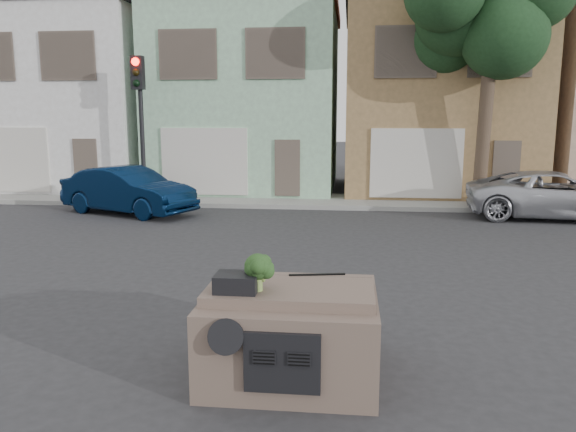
% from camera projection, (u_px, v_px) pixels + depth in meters
% --- Properties ---
extents(ground_plane, '(120.00, 120.00, 0.00)m').
position_uv_depth(ground_plane, '(309.00, 295.00, 9.72)').
color(ground_plane, '#303033').
rests_on(ground_plane, ground).
extents(sidewalk, '(40.00, 3.00, 0.15)m').
position_uv_depth(sidewalk, '(330.00, 201.00, 19.98)').
color(sidewalk, gray).
rests_on(sidewalk, ground).
extents(townhouse_white, '(7.20, 8.20, 7.55)m').
position_uv_depth(townhouse_white, '(82.00, 100.00, 24.43)').
color(townhouse_white, white).
rests_on(townhouse_white, ground).
extents(townhouse_mint, '(7.20, 8.20, 7.55)m').
position_uv_depth(townhouse_mint, '(252.00, 99.00, 23.62)').
color(townhouse_mint, '#9ACAA4').
rests_on(townhouse_mint, ground).
extents(townhouse_tan, '(7.20, 8.20, 7.55)m').
position_uv_depth(townhouse_tan, '(433.00, 98.00, 22.82)').
color(townhouse_tan, '#967549').
rests_on(townhouse_tan, ground).
extents(navy_sedan, '(4.77, 3.20, 1.49)m').
position_uv_depth(navy_sedan, '(129.00, 214.00, 17.86)').
color(navy_sedan, '#061A38').
rests_on(navy_sedan, ground).
extents(silver_pickup, '(5.34, 2.86, 1.43)m').
position_uv_depth(silver_pickup, '(553.00, 218.00, 17.05)').
color(silver_pickup, silver).
rests_on(silver_pickup, ground).
extents(traffic_signal, '(0.40, 0.40, 5.10)m').
position_uv_depth(traffic_signal, '(141.00, 131.00, 19.26)').
color(traffic_signal, black).
rests_on(traffic_signal, ground).
extents(tree_near, '(4.40, 4.00, 8.50)m').
position_uv_depth(tree_near, '(487.00, 79.00, 18.03)').
color(tree_near, '#1A391C').
rests_on(tree_near, ground).
extents(car_dashboard, '(2.00, 1.80, 1.12)m').
position_uv_depth(car_dashboard, '(291.00, 329.00, 6.68)').
color(car_dashboard, brown).
rests_on(car_dashboard, ground).
extents(instrument_hump, '(0.48, 0.38, 0.20)m').
position_uv_depth(instrument_hump, '(237.00, 282.00, 6.29)').
color(instrument_hump, black).
rests_on(instrument_hump, car_dashboard).
extents(wiper_arm, '(0.69, 0.15, 0.02)m').
position_uv_depth(wiper_arm, '(317.00, 274.00, 6.92)').
color(wiper_arm, black).
rests_on(wiper_arm, car_dashboard).
extents(broccoli, '(0.50, 0.50, 0.44)m').
position_uv_depth(broccoli, '(258.00, 272.00, 6.28)').
color(broccoli, '#1F3B18').
rests_on(broccoli, car_dashboard).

